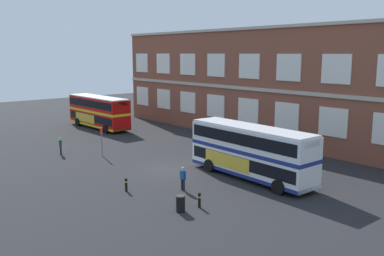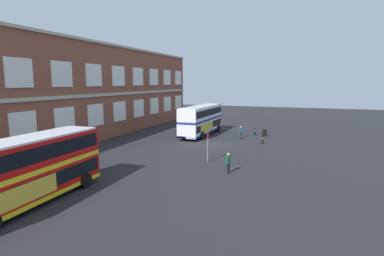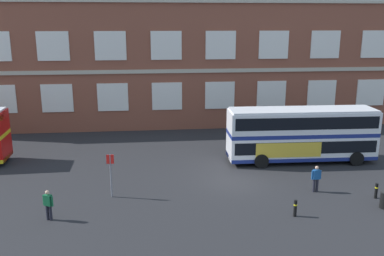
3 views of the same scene
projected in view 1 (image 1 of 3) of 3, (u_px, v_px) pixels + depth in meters
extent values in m
plane|color=#232326|center=(186.00, 166.00, 35.82)|extent=(120.00, 120.00, 0.00)
cube|color=brown|center=(291.00, 86.00, 45.85)|extent=(51.49, 8.00, 12.01)
cube|color=#B2A893|center=(267.00, 90.00, 43.28)|extent=(51.49, 0.16, 0.36)
cube|color=#B2A893|center=(269.00, 27.00, 42.17)|extent=(51.49, 0.28, 0.30)
cube|color=silver|center=(143.00, 96.00, 61.06)|extent=(2.88, 0.12, 2.64)
cube|color=silver|center=(164.00, 99.00, 57.21)|extent=(2.88, 0.12, 2.64)
cube|color=silver|center=(188.00, 102.00, 53.36)|extent=(2.88, 0.12, 2.64)
cube|color=silver|center=(216.00, 106.00, 49.50)|extent=(2.88, 0.12, 2.64)
cube|color=silver|center=(248.00, 111.00, 45.65)|extent=(2.88, 0.12, 2.64)
cube|color=silver|center=(287.00, 116.00, 41.79)|extent=(2.88, 0.12, 2.64)
cube|color=silver|center=(333.00, 122.00, 37.94)|extent=(2.88, 0.12, 2.64)
cube|color=silver|center=(142.00, 63.00, 60.21)|extent=(2.88, 0.12, 2.64)
cube|color=silver|center=(163.00, 64.00, 56.36)|extent=(2.88, 0.12, 2.64)
cube|color=silver|center=(188.00, 64.00, 52.51)|extent=(2.88, 0.12, 2.64)
cube|color=silver|center=(216.00, 65.00, 48.65)|extent=(2.88, 0.12, 2.64)
cube|color=silver|center=(249.00, 66.00, 44.80)|extent=(2.88, 0.12, 2.64)
cube|color=silver|center=(289.00, 67.00, 40.94)|extent=(2.88, 0.12, 2.64)
cube|color=silver|center=(336.00, 69.00, 37.09)|extent=(2.88, 0.12, 2.64)
cube|color=red|center=(99.00, 119.00, 53.88)|extent=(11.07, 2.87, 1.75)
cube|color=black|center=(99.00, 117.00, 53.85)|extent=(10.63, 2.90, 0.90)
cube|color=yellow|center=(99.00, 111.00, 53.70)|extent=(11.07, 2.87, 0.30)
cube|color=red|center=(98.00, 104.00, 53.54)|extent=(11.07, 2.87, 1.55)
cube|color=black|center=(98.00, 103.00, 53.52)|extent=(10.63, 2.90, 0.90)
cube|color=yellow|center=(99.00, 124.00, 54.01)|extent=(11.07, 2.89, 0.28)
cube|color=silver|center=(98.00, 97.00, 53.39)|extent=(10.85, 2.77, 0.12)
cube|color=gold|center=(85.00, 118.00, 53.98)|extent=(4.84, 0.17, 1.10)
cube|color=yellow|center=(122.00, 104.00, 49.47)|extent=(0.11, 1.66, 0.40)
cylinder|color=black|center=(106.00, 129.00, 50.36)|extent=(1.05, 0.35, 1.04)
cylinder|color=black|center=(124.00, 127.00, 52.04)|extent=(1.05, 0.35, 1.04)
cylinder|color=black|center=(78.00, 122.00, 55.57)|extent=(1.05, 0.35, 1.04)
cylinder|color=black|center=(95.00, 120.00, 57.26)|extent=(1.05, 0.35, 1.04)
cube|color=silver|center=(250.00, 163.00, 32.19)|extent=(11.06, 2.83, 1.75)
cube|color=black|center=(250.00, 160.00, 32.15)|extent=(10.62, 2.86, 0.90)
cube|color=navy|center=(251.00, 150.00, 32.01)|extent=(11.06, 2.83, 0.30)
cube|color=silver|center=(251.00, 138.00, 31.85)|extent=(11.06, 2.83, 1.55)
cube|color=black|center=(251.00, 137.00, 31.83)|extent=(10.62, 2.86, 0.90)
cube|color=navy|center=(250.00, 172.00, 32.32)|extent=(11.06, 2.85, 0.28)
cube|color=silver|center=(251.00, 127.00, 31.70)|extent=(10.84, 2.73, 0.12)
cube|color=gold|center=(226.00, 161.00, 32.39)|extent=(4.84, 0.16, 1.10)
cube|color=yellow|center=(312.00, 145.00, 27.59)|extent=(0.10, 1.66, 0.40)
cylinder|color=black|center=(278.00, 187.00, 28.58)|extent=(1.05, 0.35, 1.04)
cylinder|color=black|center=(301.00, 180.00, 30.16)|extent=(1.05, 0.35, 1.04)
cylinder|color=black|center=(209.00, 166.00, 34.05)|extent=(1.05, 0.35, 1.04)
cylinder|color=black|center=(232.00, 161.00, 35.63)|extent=(1.05, 0.35, 1.04)
cylinder|color=black|center=(61.00, 151.00, 39.71)|extent=(0.21, 0.21, 0.85)
cylinder|color=black|center=(61.00, 150.00, 39.90)|extent=(0.21, 0.21, 0.85)
cube|color=#145933|center=(60.00, 143.00, 39.68)|extent=(0.46, 0.38, 0.60)
cylinder|color=#145933|center=(60.00, 144.00, 39.44)|extent=(0.15, 0.15, 0.57)
cylinder|color=#145933|center=(60.00, 143.00, 39.93)|extent=(0.15, 0.15, 0.57)
sphere|color=tan|center=(60.00, 138.00, 39.60)|extent=(0.22, 0.22, 0.22)
cylinder|color=black|center=(182.00, 184.00, 29.53)|extent=(0.16, 0.16, 0.85)
cylinder|color=black|center=(184.00, 185.00, 29.38)|extent=(0.16, 0.16, 0.85)
cube|color=#194C8C|center=(183.00, 175.00, 29.32)|extent=(0.40, 0.24, 0.60)
cylinder|color=#194C8C|center=(181.00, 174.00, 29.52)|extent=(0.11, 0.11, 0.57)
cylinder|color=#194C8C|center=(185.00, 176.00, 29.13)|extent=(0.11, 0.11, 0.57)
sphere|color=tan|center=(183.00, 169.00, 29.25)|extent=(0.22, 0.22, 0.22)
cylinder|color=slate|center=(102.00, 142.00, 39.06)|extent=(0.10, 0.10, 2.70)
cube|color=red|center=(101.00, 131.00, 38.86)|extent=(0.44, 0.04, 0.56)
cylinder|color=black|center=(181.00, 204.00, 25.46)|extent=(0.56, 0.56, 0.95)
cylinder|color=black|center=(181.00, 196.00, 25.37)|extent=(0.60, 0.60, 0.08)
cylinder|color=black|center=(199.00, 200.00, 26.16)|extent=(0.18, 0.18, 0.95)
cylinder|color=yellow|center=(199.00, 197.00, 26.12)|extent=(0.19, 0.19, 0.08)
cylinder|color=black|center=(126.00, 185.00, 29.24)|extent=(0.18, 0.18, 0.95)
cylinder|color=yellow|center=(126.00, 182.00, 29.20)|extent=(0.19, 0.19, 0.08)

